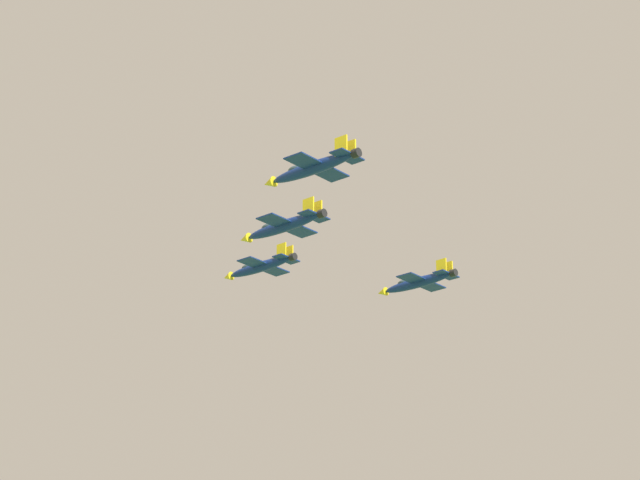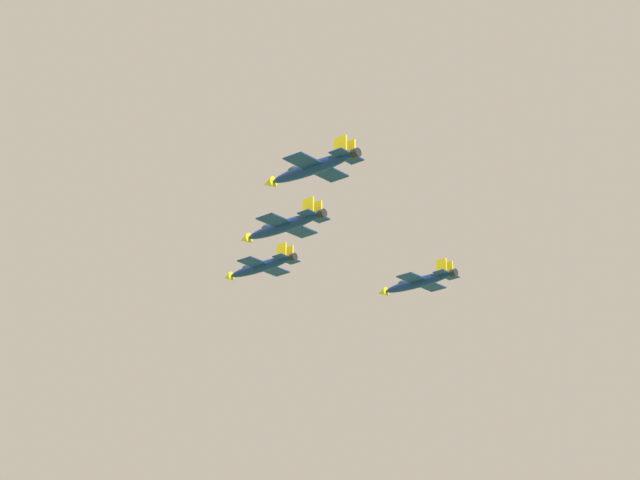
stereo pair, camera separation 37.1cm
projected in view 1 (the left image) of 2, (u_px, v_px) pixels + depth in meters
jet_lead at (260, 267)px, 241.45m from camera, size 10.01×16.20×3.40m
jet_left_wingman at (283, 226)px, 216.27m from camera, size 10.50×17.02×3.58m
jet_right_wingman at (418, 282)px, 240.71m from camera, size 10.05×16.27×3.42m
jet_left_outer at (313, 168)px, 191.44m from camera, size 10.21×16.48×3.46m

